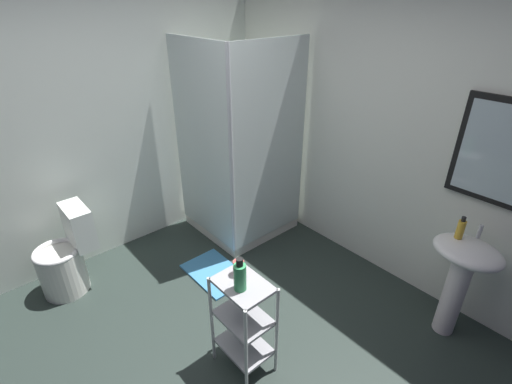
# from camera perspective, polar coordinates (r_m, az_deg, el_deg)

# --- Properties ---
(ground_plane) EXTENTS (4.20, 4.20, 0.02)m
(ground_plane) POSITION_cam_1_polar(r_m,az_deg,el_deg) (2.88, -6.21, -25.21)
(ground_plane) COLOR #26312C
(wall_back) EXTENTS (4.20, 0.14, 2.50)m
(wall_back) POSITION_cam_1_polar(r_m,az_deg,el_deg) (3.29, 20.02, 7.95)
(wall_back) COLOR white
(wall_back) RESTS_ON ground_plane
(wall_left) EXTENTS (0.10, 4.20, 2.50)m
(wall_left) POSITION_cam_1_polar(r_m,az_deg,el_deg) (3.60, -24.97, 8.63)
(wall_left) COLOR white
(wall_left) RESTS_ON ground_plane
(shower_stall) EXTENTS (0.92, 0.92, 2.00)m
(shower_stall) POSITION_cam_1_polar(r_m,az_deg,el_deg) (3.86, -2.64, -0.20)
(shower_stall) COLOR white
(shower_stall) RESTS_ON ground_plane
(pedestal_sink) EXTENTS (0.46, 0.37, 0.81)m
(pedestal_sink) POSITION_cam_1_polar(r_m,az_deg,el_deg) (3.03, 29.27, -10.59)
(pedestal_sink) COLOR white
(pedestal_sink) RESTS_ON ground_plane
(sink_faucet) EXTENTS (0.03, 0.03, 0.10)m
(sink_faucet) POSITION_cam_1_polar(r_m,az_deg,el_deg) (2.98, 31.38, -5.24)
(sink_faucet) COLOR silver
(sink_faucet) RESTS_ON pedestal_sink
(toilet) EXTENTS (0.37, 0.49, 0.76)m
(toilet) POSITION_cam_1_polar(r_m,az_deg,el_deg) (3.58, -27.35, -9.12)
(toilet) COLOR white
(toilet) RESTS_ON ground_plane
(storage_cart) EXTENTS (0.38, 0.28, 0.74)m
(storage_cart) POSITION_cam_1_polar(r_m,az_deg,el_deg) (2.53, -1.95, -19.10)
(storage_cart) COLOR silver
(storage_cart) RESTS_ON ground_plane
(hand_soap_bottle) EXTENTS (0.05, 0.05, 0.17)m
(hand_soap_bottle) POSITION_cam_1_polar(r_m,az_deg,el_deg) (2.90, 29.16, -5.02)
(hand_soap_bottle) COLOR gold
(hand_soap_bottle) RESTS_ON pedestal_sink
(body_wash_bottle_green) EXTENTS (0.08, 0.08, 0.23)m
(body_wash_bottle_green) POSITION_cam_1_polar(r_m,az_deg,el_deg) (2.22, -2.50, -12.92)
(body_wash_bottle_green) COLOR #349959
(body_wash_bottle_green) RESTS_ON storage_cart
(rinse_cup) EXTENTS (0.07, 0.07, 0.10)m
(rinse_cup) POSITION_cam_1_polar(r_m,az_deg,el_deg) (2.36, -2.71, -11.62)
(rinse_cup) COLOR #B24742
(rinse_cup) RESTS_ON storage_cart
(bath_mat) EXTENTS (0.60, 0.40, 0.02)m
(bath_mat) POSITION_cam_1_polar(r_m,az_deg,el_deg) (3.54, -6.41, -12.31)
(bath_mat) COLOR teal
(bath_mat) RESTS_ON ground_plane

